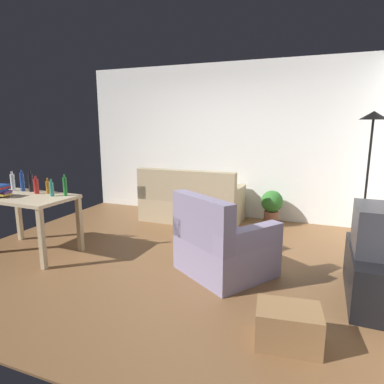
# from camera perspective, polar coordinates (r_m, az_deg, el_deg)

# --- Properties ---
(ground_plane) EXTENTS (5.20, 4.40, 0.02)m
(ground_plane) POSITION_cam_1_polar(r_m,az_deg,el_deg) (4.35, -3.71, -11.02)
(ground_plane) COLOR brown
(wall_rear) EXTENTS (5.20, 0.10, 2.70)m
(wall_rear) POSITION_cam_1_polar(r_m,az_deg,el_deg) (6.08, 5.04, 8.63)
(wall_rear) COLOR white
(wall_rear) RESTS_ON ground_plane
(couch) EXTENTS (1.70, 0.84, 0.92)m
(couch) POSITION_cam_1_polar(r_m,az_deg,el_deg) (5.77, -0.14, -1.96)
(couch) COLOR tan
(couch) RESTS_ON ground_plane
(tv_stand) EXTENTS (0.44, 1.10, 0.48)m
(tv_stand) POSITION_cam_1_polar(r_m,az_deg,el_deg) (3.71, 28.54, -12.42)
(tv_stand) COLOR black
(tv_stand) RESTS_ON ground_plane
(tv) EXTENTS (0.41, 0.60, 0.44)m
(tv) POSITION_cam_1_polar(r_m,az_deg,el_deg) (3.55, 29.32, -5.59)
(tv) COLOR #2D2D33
(tv) RESTS_ON tv_stand
(torchiere_lamp) EXTENTS (0.32, 0.32, 1.81)m
(torchiere_lamp) POSITION_cam_1_polar(r_m,az_deg,el_deg) (4.59, 28.28, 7.15)
(torchiere_lamp) COLOR black
(torchiere_lamp) RESTS_ON ground_plane
(desk) EXTENTS (1.22, 0.74, 0.76)m
(desk) POSITION_cam_1_polar(r_m,az_deg,el_deg) (4.75, -26.45, -1.90)
(desk) COLOR #C6B28E
(desk) RESTS_ON ground_plane
(potted_plant) EXTENTS (0.36, 0.36, 0.57)m
(potted_plant) POSITION_cam_1_polar(r_m,az_deg,el_deg) (5.73, 13.51, -2.15)
(potted_plant) COLOR brown
(potted_plant) RESTS_ON ground_plane
(armchair) EXTENTS (1.22, 1.20, 0.92)m
(armchair) POSITION_cam_1_polar(r_m,az_deg,el_deg) (3.78, 5.14, -9.21)
(armchair) COLOR gray
(armchair) RESTS_ON ground_plane
(storage_box) EXTENTS (0.52, 0.40, 0.30)m
(storage_box) POSITION_cam_1_polar(r_m,az_deg,el_deg) (2.83, 16.12, -21.20)
(storage_box) COLOR olive
(storage_box) RESTS_ON ground_plane
(bottle_clear) EXTENTS (0.06, 0.06, 0.26)m
(bottle_clear) POSITION_cam_1_polar(r_m,az_deg,el_deg) (5.19, -28.36, 1.51)
(bottle_clear) COLOR silver
(bottle_clear) RESTS_ON desk
(bottle_blue) EXTENTS (0.06, 0.06, 0.29)m
(bottle_blue) POSITION_cam_1_polar(r_m,az_deg,el_deg) (5.07, -27.08, 1.57)
(bottle_blue) COLOR #2347A3
(bottle_blue) RESTS_ON desk
(bottle_dark) EXTENTS (0.06, 0.06, 0.28)m
(bottle_dark) POSITION_cam_1_polar(r_m,az_deg,el_deg) (4.97, -25.89, 1.49)
(bottle_dark) COLOR black
(bottle_dark) RESTS_ON desk
(bottle_red) EXTENTS (0.06, 0.06, 0.23)m
(bottle_red) POSITION_cam_1_polar(r_m,az_deg,el_deg) (4.81, -25.13, 0.94)
(bottle_red) COLOR #AD2323
(bottle_red) RESTS_ON desk
(bottle_amber) EXTENTS (0.05, 0.05, 0.21)m
(bottle_amber) POSITION_cam_1_polar(r_m,az_deg,el_deg) (4.74, -23.45, 0.77)
(bottle_amber) COLOR #9E6019
(bottle_amber) RESTS_ON desk
(bottle_tall) EXTENTS (0.05, 0.05, 0.22)m
(bottle_tall) POSITION_cam_1_polar(r_m,az_deg,el_deg) (4.56, -22.91, 0.51)
(bottle_tall) COLOR teal
(bottle_tall) RESTS_ON desk
(bottle_green) EXTENTS (0.05, 0.05, 0.28)m
(bottle_green) POSITION_cam_1_polar(r_m,az_deg,el_deg) (4.51, -20.93, 0.92)
(bottle_green) COLOR #1E722D
(bottle_green) RESTS_ON desk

